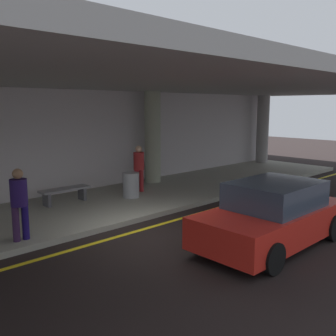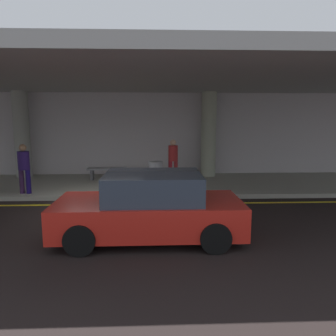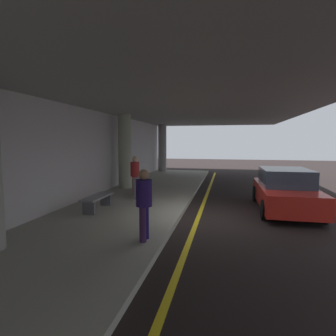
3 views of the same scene
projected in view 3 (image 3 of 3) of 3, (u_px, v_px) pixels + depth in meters
The scene contains 12 objects.
ground_plane at pixel (213, 218), 8.73m from camera, with size 60.00×60.00×0.00m, color black.
sidewalk at pixel (123, 210), 9.38m from camera, with size 26.00×4.20×0.15m, color gray.
lane_stripe_yellow at pixel (198, 217), 8.83m from camera, with size 26.00×0.14×0.01m, color yellow.
support_column_left_mid at pixel (125, 152), 13.40m from camera, with size 0.65×0.65×3.65m, color gray.
support_column_center at pixel (162, 148), 21.18m from camera, with size 0.65×0.65×3.65m, color gray.
ceiling_overhang at pixel (135, 97), 8.90m from camera, with size 28.00×13.20×0.30m, color gray.
terminal_back_wall at pixel (63, 157), 9.68m from camera, with size 26.00×0.30×3.80m, color #B5AFB0.
car_red at pixel (285, 191), 9.63m from camera, with size 4.10×1.92×1.50m.
traveler_with_luggage at pixel (135, 173), 11.68m from camera, with size 0.38×0.38×1.68m.
person_waiting_for_ride at pixel (144, 200), 6.25m from camera, with size 0.38×0.38×1.68m.
bench_metal at pixel (98, 199), 9.17m from camera, with size 1.60×0.50×0.48m.
trash_bin_steel at pixel (140, 188), 10.94m from camera, with size 0.56×0.56×0.85m, color gray.
Camera 3 is at (-8.65, -0.39, 2.46)m, focal length 28.78 mm.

